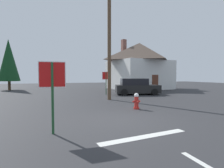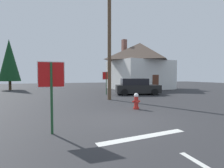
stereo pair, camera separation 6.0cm
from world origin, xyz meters
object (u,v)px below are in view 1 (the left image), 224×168
at_px(pine_tree_mid_left, 9,60).
at_px(house, 139,65).
at_px(stop_sign_far, 106,78).
at_px(utility_pole, 109,39).
at_px(stop_sign_near, 52,82).
at_px(parked_car, 136,87).
at_px(fire_hydrant, 136,101).

bearing_deg(pine_tree_mid_left, house, -11.09).
distance_m(stop_sign_far, pine_tree_mid_left, 14.05).
bearing_deg(utility_pole, pine_tree_mid_left, 125.72).
xyz_separation_m(stop_sign_near, parked_car, (8.11, 9.71, -0.91)).
relative_size(utility_pole, stop_sign_far, 4.01).
xyz_separation_m(house, parked_car, (-4.09, -6.93, -2.66)).
bearing_deg(utility_pole, house, 50.64).
bearing_deg(stop_sign_far, utility_pole, -103.90).
height_order(fire_hydrant, pine_tree_mid_left, pine_tree_mid_left).
bearing_deg(utility_pole, stop_sign_far, 76.10).
bearing_deg(parked_car, stop_sign_near, -129.85).
bearing_deg(fire_hydrant, stop_sign_far, 84.78).
relative_size(stop_sign_near, parked_car, 0.50).
bearing_deg(stop_sign_far, pine_tree_mid_left, 137.39).
relative_size(stop_sign_far, house, 0.25).
height_order(stop_sign_far, house, house).
distance_m(house, pine_tree_mid_left, 17.52).
xyz_separation_m(stop_sign_far, parked_car, (2.90, -0.91, -0.85)).
distance_m(stop_sign_near, stop_sign_far, 11.83).
height_order(stop_sign_near, fire_hydrant, stop_sign_near).
height_order(stop_sign_near, pine_tree_mid_left, pine_tree_mid_left).
relative_size(stop_sign_near, utility_pole, 0.26).
height_order(utility_pole, stop_sign_far, utility_pole).
distance_m(stop_sign_near, utility_pole, 8.82).
xyz_separation_m(stop_sign_near, utility_pole, (4.33, 7.05, 3.05)).
xyz_separation_m(utility_pole, pine_tree_mid_left, (-9.32, 12.96, -0.84)).
xyz_separation_m(stop_sign_near, pine_tree_mid_left, (-4.99, 20.01, 2.21)).
bearing_deg(stop_sign_far, fire_hydrant, -95.22).
xyz_separation_m(stop_sign_far, pine_tree_mid_left, (-10.20, 9.38, 2.26)).
distance_m(stop_sign_far, parked_car, 3.15).
height_order(parked_car, pine_tree_mid_left, pine_tree_mid_left).
bearing_deg(pine_tree_mid_left, fire_hydrant, -61.04).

